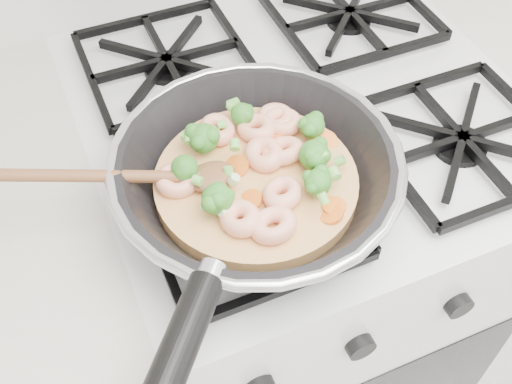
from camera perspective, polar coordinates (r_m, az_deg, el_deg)
name	(u,v)px	position (r m, az deg, el deg)	size (l,w,h in m)	color
stove	(291,276)	(1.21, 3.24, -7.70)	(0.60, 0.60, 0.92)	white
skillet	(253,177)	(0.70, -0.26, 1.34)	(0.50, 0.45, 0.10)	black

